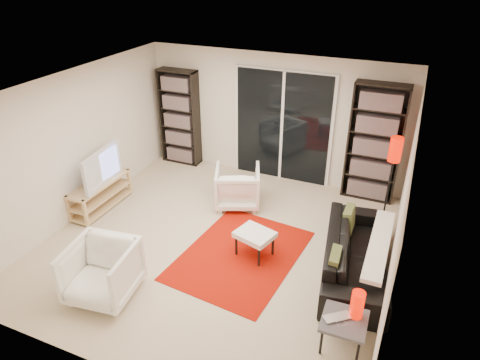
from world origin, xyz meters
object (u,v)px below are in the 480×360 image
at_px(armchair_back, 238,187).
at_px(armchair_front, 102,272).
at_px(bookshelf_right, 374,144).
at_px(floor_lamp, 394,158).
at_px(tv_stand, 101,194).
at_px(side_table, 344,323).
at_px(bookshelf_left, 180,118).
at_px(sofa, 356,254).
at_px(ottoman, 255,236).

xyz_separation_m(armchair_back, armchair_front, (-0.69, -2.76, 0.03)).
distance_m(bookshelf_right, armchair_back, 2.47).
relative_size(bookshelf_right, floor_lamp, 1.44).
relative_size(tv_stand, side_table, 2.49).
bearing_deg(side_table, armchair_back, 134.09).
relative_size(bookshelf_left, side_table, 3.87).
distance_m(sofa, armchair_back, 2.45).
relative_size(bookshelf_left, floor_lamp, 1.33).
bearing_deg(armchair_back, sofa, 132.99).
xyz_separation_m(sofa, armchair_front, (-2.91, -1.72, 0.07)).
xyz_separation_m(armchair_back, side_table, (2.31, -2.38, 0.00)).
xyz_separation_m(armchair_front, side_table, (3.00, 0.38, -0.02)).
height_order(bookshelf_left, side_table, bookshelf_left).
bearing_deg(armchair_back, ottoman, 101.14).
height_order(sofa, armchair_front, armchair_front).
relative_size(ottoman, floor_lamp, 0.42).
height_order(armchair_front, floor_lamp, floor_lamp).
bearing_deg(armchair_back, floor_lamp, 170.51).
relative_size(tv_stand, ottoman, 2.03).
relative_size(bookshelf_right, ottoman, 3.40).
distance_m(tv_stand, side_table, 4.65).
bearing_deg(side_table, tv_stand, 163.04).
relative_size(tv_stand, floor_lamp, 0.86).
xyz_separation_m(bookshelf_right, ottoman, (-1.27, -2.39, -0.71)).
distance_m(bookshelf_left, bookshelf_right, 3.85).
distance_m(tv_stand, ottoman, 2.94).
height_order(bookshelf_right, ottoman, bookshelf_right).
xyz_separation_m(bookshelf_left, bookshelf_right, (3.85, -0.00, 0.07)).
xyz_separation_m(tv_stand, side_table, (4.44, -1.36, 0.09)).
height_order(tv_stand, armchair_front, armchair_front).
xyz_separation_m(sofa, ottoman, (-1.42, -0.19, 0.03)).
bearing_deg(bookshelf_left, floor_lamp, -8.43).
distance_m(sofa, side_table, 1.35).
bearing_deg(bookshelf_left, tv_stand, -99.16).
bearing_deg(armchair_front, floor_lamp, 38.75).
relative_size(armchair_front, floor_lamp, 0.57).
relative_size(side_table, floor_lamp, 0.34).
xyz_separation_m(sofa, side_table, (0.09, -1.34, 0.05)).
relative_size(sofa, armchair_front, 2.56).
bearing_deg(floor_lamp, armchair_back, -167.57).
height_order(tv_stand, ottoman, tv_stand).
bearing_deg(side_table, floor_lamp, 87.44).
height_order(sofa, floor_lamp, floor_lamp).
bearing_deg(armchair_back, armchair_front, 53.95).
bearing_deg(ottoman, floor_lamp, 47.12).
bearing_deg(bookshelf_left, side_table, -40.90).
height_order(bookshelf_left, sofa, bookshelf_left).
relative_size(sofa, floor_lamp, 1.46).
relative_size(sofa, side_table, 4.22).
bearing_deg(tv_stand, floor_lamp, 18.86).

